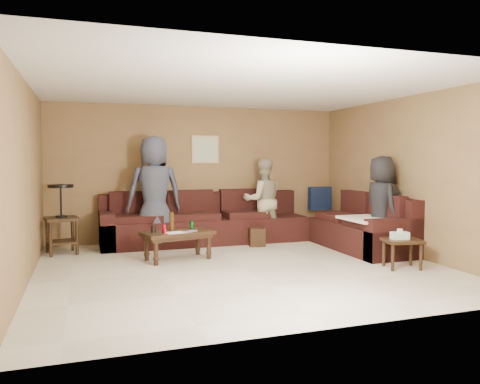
{
  "coord_description": "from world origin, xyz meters",
  "views": [
    {
      "loc": [
        -2.08,
        -6.11,
        1.51
      ],
      "look_at": [
        0.25,
        0.85,
        1.0
      ],
      "focal_mm": 35.0,
      "sensor_mm": 36.0,
      "label": 1
    }
  ],
  "objects_px": {
    "person_left": "(154,192)",
    "coffee_table": "(177,235)",
    "sectional_sofa": "(258,227)",
    "person_middle": "(263,200)",
    "end_table_left": "(61,218)",
    "side_table_right": "(402,243)",
    "person_right": "(381,205)",
    "waste_bin": "(257,237)"
  },
  "relations": [
    {
      "from": "person_left",
      "to": "coffee_table",
      "type": "bearing_deg",
      "value": 96.33
    },
    {
      "from": "sectional_sofa",
      "to": "person_middle",
      "type": "distance_m",
      "value": 0.6
    },
    {
      "from": "end_table_left",
      "to": "side_table_right",
      "type": "relative_size",
      "value": 1.93
    },
    {
      "from": "sectional_sofa",
      "to": "person_left",
      "type": "relative_size",
      "value": 2.43
    },
    {
      "from": "coffee_table",
      "to": "person_right",
      "type": "relative_size",
      "value": 0.72
    },
    {
      "from": "side_table_right",
      "to": "person_middle",
      "type": "relative_size",
      "value": 0.38
    },
    {
      "from": "sectional_sofa",
      "to": "coffee_table",
      "type": "bearing_deg",
      "value": -155.33
    },
    {
      "from": "person_right",
      "to": "side_table_right",
      "type": "bearing_deg",
      "value": 166.12
    },
    {
      "from": "end_table_left",
      "to": "side_table_right",
      "type": "xyz_separation_m",
      "value": [
        4.52,
        -2.57,
        -0.22
      ]
    },
    {
      "from": "waste_bin",
      "to": "end_table_left",
      "type": "bearing_deg",
      "value": 173.81
    },
    {
      "from": "person_left",
      "to": "person_right",
      "type": "xyz_separation_m",
      "value": [
        3.35,
        -1.68,
        -0.17
      ]
    },
    {
      "from": "coffee_table",
      "to": "side_table_right",
      "type": "distance_m",
      "value": 3.23
    },
    {
      "from": "waste_bin",
      "to": "sectional_sofa",
      "type": "bearing_deg",
      "value": 40.91
    },
    {
      "from": "waste_bin",
      "to": "person_middle",
      "type": "relative_size",
      "value": 0.21
    },
    {
      "from": "coffee_table",
      "to": "person_right",
      "type": "distance_m",
      "value": 3.25
    },
    {
      "from": "person_middle",
      "to": "end_table_left",
      "type": "bearing_deg",
      "value": 5.62
    },
    {
      "from": "end_table_left",
      "to": "person_right",
      "type": "distance_m",
      "value": 5.11
    },
    {
      "from": "side_table_right",
      "to": "coffee_table",
      "type": "bearing_deg",
      "value": 151.6
    },
    {
      "from": "side_table_right",
      "to": "person_left",
      "type": "relative_size",
      "value": 0.3
    },
    {
      "from": "end_table_left",
      "to": "person_left",
      "type": "xyz_separation_m",
      "value": [
        1.49,
        0.06,
        0.37
      ]
    },
    {
      "from": "end_table_left",
      "to": "person_left",
      "type": "bearing_deg",
      "value": 2.3
    },
    {
      "from": "person_left",
      "to": "person_middle",
      "type": "height_order",
      "value": "person_left"
    },
    {
      "from": "side_table_right",
      "to": "person_right",
      "type": "height_order",
      "value": "person_right"
    },
    {
      "from": "end_table_left",
      "to": "person_left",
      "type": "height_order",
      "value": "person_left"
    },
    {
      "from": "waste_bin",
      "to": "person_middle",
      "type": "height_order",
      "value": "person_middle"
    },
    {
      "from": "side_table_right",
      "to": "person_right",
      "type": "bearing_deg",
      "value": 71.02
    },
    {
      "from": "end_table_left",
      "to": "waste_bin",
      "type": "relative_size",
      "value": 3.48
    },
    {
      "from": "sectional_sofa",
      "to": "person_left",
      "type": "distance_m",
      "value": 1.9
    },
    {
      "from": "side_table_right",
      "to": "end_table_left",
      "type": "bearing_deg",
      "value": 150.4
    },
    {
      "from": "side_table_right",
      "to": "person_left",
      "type": "height_order",
      "value": "person_left"
    },
    {
      "from": "sectional_sofa",
      "to": "side_table_right",
      "type": "xyz_separation_m",
      "value": [
        1.27,
        -2.26,
        0.04
      ]
    },
    {
      "from": "waste_bin",
      "to": "person_left",
      "type": "relative_size",
      "value": 0.17
    },
    {
      "from": "end_table_left",
      "to": "person_right",
      "type": "height_order",
      "value": "person_right"
    },
    {
      "from": "sectional_sofa",
      "to": "side_table_right",
      "type": "height_order",
      "value": "sectional_sofa"
    },
    {
      "from": "coffee_table",
      "to": "end_table_left",
      "type": "relative_size",
      "value": 1.01
    },
    {
      "from": "end_table_left",
      "to": "coffee_table",
      "type": "bearing_deg",
      "value": -31.57
    },
    {
      "from": "person_left",
      "to": "end_table_left",
      "type": "bearing_deg",
      "value": -0.89
    },
    {
      "from": "end_table_left",
      "to": "side_table_right",
      "type": "bearing_deg",
      "value": -29.6
    },
    {
      "from": "sectional_sofa",
      "to": "person_middle",
      "type": "bearing_deg",
      "value": 57.98
    },
    {
      "from": "sectional_sofa",
      "to": "waste_bin",
      "type": "distance_m",
      "value": 0.18
    },
    {
      "from": "person_middle",
      "to": "person_right",
      "type": "relative_size",
      "value": 0.97
    },
    {
      "from": "sectional_sofa",
      "to": "coffee_table",
      "type": "relative_size",
      "value": 4.11
    }
  ]
}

